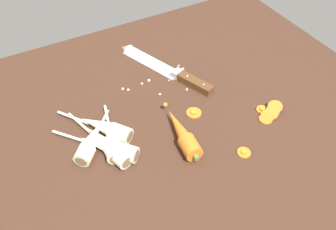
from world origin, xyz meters
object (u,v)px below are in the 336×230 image
whole_carrot (182,134)px  carrot_slice_stack (271,113)px  parsnip_back (112,139)px  parsnip_mid_right (105,127)px  parsnip_outer (108,147)px  parsnip_front (106,145)px  chefs_knife (162,67)px  carrot_slice_stray_near (244,152)px  parsnip_mid_left (90,143)px  carrot_slice_stray_far (262,109)px  carrot_slice_stray_mid (194,112)px

whole_carrot → carrot_slice_stack: size_ratio=2.50×
parsnip_back → parsnip_mid_right: bearing=90.1°
parsnip_outer → carrot_slice_stack: parsnip_outer is taller
carrot_slice_stack → parsnip_front: bearing=167.0°
chefs_knife → parsnip_front: bearing=-140.8°
carrot_slice_stray_near → parsnip_mid_left: bearing=149.2°
parsnip_front → parsnip_mid_left: size_ratio=1.55×
chefs_knife → parsnip_mid_right: bearing=-146.7°
chefs_knife → carrot_slice_stray_far: 31.84cm
parsnip_back → parsnip_outer: (-1.64, -1.59, -0.00)cm
carrot_slice_stray_far → whole_carrot: bearing=176.5°
whole_carrot → chefs_knife: bearing=72.5°
chefs_knife → carrot_slice_stack: size_ratio=4.30×
parsnip_back → carrot_slice_stray_far: bearing=-11.5°
carrot_slice_stray_far → carrot_slice_stray_mid: bearing=155.2°
parsnip_back → carrot_slice_stray_far: (39.08, -7.96, -1.62)cm
parsnip_outer → carrot_slice_stack: 42.24cm
chefs_knife → parsnip_outer: bearing=-139.8°
carrot_slice_stray_mid → carrot_slice_stray_far: size_ratio=1.27×
parsnip_mid_right → carrot_slice_stray_far: parsnip_mid_right is taller
chefs_knife → whole_carrot: 27.89cm
carrot_slice_stack → carrot_slice_stray_mid: (-17.03, 10.07, -0.49)cm
parsnip_mid_left → carrot_slice_stray_mid: parsnip_mid_left is taller
parsnip_mid_right → parsnip_back: size_ratio=1.00×
parsnip_mid_right → carrot_slice_stray_far: bearing=-17.4°
chefs_knife → carrot_slice_stray_near: size_ratio=10.31×
parsnip_mid_left → carrot_slice_stack: 46.03cm
parsnip_mid_right → carrot_slice_stray_mid: 23.16cm
parsnip_mid_right → carrot_slice_stack: bearing=-20.4°
parsnip_front → parsnip_back: bearing=26.6°
whole_carrot → parsnip_back: bearing=157.2°
chefs_knife → parsnip_front: parsnip_front is taller
parsnip_mid_left → carrot_slice_stray_far: 44.91cm
carrot_slice_stray_far → parsnip_mid_left: bearing=168.0°
carrot_slice_stack → carrot_slice_stray_far: size_ratio=2.48×
parsnip_front → parsnip_back: (1.71, 0.86, 0.00)cm
parsnip_back → carrot_slice_stack: (39.65, -10.43, -1.13)cm
parsnip_mid_left → parsnip_outer: same height
parsnip_front → carrot_slice_stray_near: 32.34cm
chefs_knife → carrot_slice_stack: bearing=-62.7°
parsnip_back → parsnip_mid_left: bearing=163.8°
chefs_knife → carrot_slice_stray_mid: 20.45cm
parsnip_front → parsnip_mid_left: (-3.11, 2.26, 0.00)cm
chefs_knife → parsnip_front: 33.11cm
chefs_knife → parsnip_mid_left: size_ratio=2.32×
parsnip_front → whole_carrot: bearing=-18.2°
parsnip_mid_left → carrot_slice_stray_far: parsnip_mid_left is taller
carrot_slice_stack → carrot_slice_stray_near: size_ratio=2.40×
carrot_slice_stack → carrot_slice_stray_near: bearing=-153.6°
whole_carrot → carrot_slice_stray_near: whole_carrot is taller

